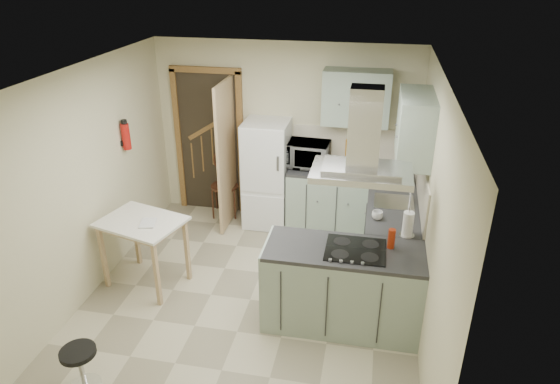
% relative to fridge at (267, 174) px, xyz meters
% --- Properties ---
extents(floor, '(4.20, 4.20, 0.00)m').
position_rel_fridge_xyz_m(floor, '(0.20, -1.80, -0.75)').
color(floor, '#B7AE8E').
rests_on(floor, ground).
extents(ceiling, '(4.20, 4.20, 0.00)m').
position_rel_fridge_xyz_m(ceiling, '(0.20, -1.80, 1.75)').
color(ceiling, silver).
rests_on(ceiling, back_wall).
extents(back_wall, '(3.60, 0.00, 3.60)m').
position_rel_fridge_xyz_m(back_wall, '(0.20, 0.30, 0.50)').
color(back_wall, beige).
rests_on(back_wall, floor).
extents(left_wall, '(0.00, 4.20, 4.20)m').
position_rel_fridge_xyz_m(left_wall, '(-1.60, -1.80, 0.50)').
color(left_wall, beige).
rests_on(left_wall, floor).
extents(right_wall, '(0.00, 4.20, 4.20)m').
position_rel_fridge_xyz_m(right_wall, '(2.00, -1.80, 0.50)').
color(right_wall, beige).
rests_on(right_wall, floor).
extents(doorway, '(1.10, 0.12, 2.10)m').
position_rel_fridge_xyz_m(doorway, '(-0.90, 0.27, 0.30)').
color(doorway, brown).
rests_on(doorway, floor).
extents(fridge, '(0.60, 0.60, 1.50)m').
position_rel_fridge_xyz_m(fridge, '(0.00, 0.00, 0.00)').
color(fridge, white).
rests_on(fridge, floor).
extents(counter_back, '(1.08, 0.60, 0.90)m').
position_rel_fridge_xyz_m(counter_back, '(0.86, 0.00, -0.30)').
color(counter_back, '#9EB2A0').
rests_on(counter_back, floor).
extents(counter_right, '(0.60, 1.95, 0.90)m').
position_rel_fridge_xyz_m(counter_right, '(1.70, -0.68, -0.30)').
color(counter_right, '#9EB2A0').
rests_on(counter_right, floor).
extents(splashback, '(1.68, 0.02, 0.50)m').
position_rel_fridge_xyz_m(splashback, '(1.16, 0.29, 0.40)').
color(splashback, beige).
rests_on(splashback, counter_back).
extents(wall_cabinet_back, '(0.85, 0.35, 0.70)m').
position_rel_fridge_xyz_m(wall_cabinet_back, '(1.15, 0.12, 1.10)').
color(wall_cabinet_back, '#9EB2A0').
rests_on(wall_cabinet_back, back_wall).
extents(wall_cabinet_right, '(0.35, 0.90, 0.70)m').
position_rel_fridge_xyz_m(wall_cabinet_right, '(1.82, -0.95, 1.10)').
color(wall_cabinet_right, '#9EB2A0').
rests_on(wall_cabinet_right, right_wall).
extents(peninsula, '(1.55, 0.65, 0.90)m').
position_rel_fridge_xyz_m(peninsula, '(1.22, -1.98, -0.30)').
color(peninsula, '#9EB2A0').
rests_on(peninsula, floor).
extents(hob, '(0.58, 0.50, 0.01)m').
position_rel_fridge_xyz_m(hob, '(1.32, -1.98, 0.16)').
color(hob, black).
rests_on(hob, peninsula).
extents(extractor_hood, '(0.90, 0.55, 0.10)m').
position_rel_fridge_xyz_m(extractor_hood, '(1.32, -1.98, 0.97)').
color(extractor_hood, silver).
rests_on(extractor_hood, ceiling).
extents(sink, '(0.45, 0.40, 0.01)m').
position_rel_fridge_xyz_m(sink, '(1.70, -0.85, 0.16)').
color(sink, silver).
rests_on(sink, counter_right).
extents(fire_extinguisher, '(0.10, 0.10, 0.32)m').
position_rel_fridge_xyz_m(fire_extinguisher, '(-1.54, -0.90, 0.75)').
color(fire_extinguisher, '#B2140F').
rests_on(fire_extinguisher, left_wall).
extents(drop_leaf_table, '(1.03, 0.87, 0.83)m').
position_rel_fridge_xyz_m(drop_leaf_table, '(-1.05, -1.71, -0.34)').
color(drop_leaf_table, '#DDC588').
rests_on(drop_leaf_table, floor).
extents(bentwood_chair, '(0.46, 0.46, 0.90)m').
position_rel_fridge_xyz_m(bentwood_chair, '(-0.66, 0.13, -0.30)').
color(bentwood_chair, '#50301A').
rests_on(bentwood_chair, floor).
extents(stool, '(0.33, 0.33, 0.42)m').
position_rel_fridge_xyz_m(stool, '(-0.95, -3.28, -0.54)').
color(stool, black).
rests_on(stool, floor).
extents(microwave, '(0.64, 0.45, 0.34)m').
position_rel_fridge_xyz_m(microwave, '(0.53, 0.04, 0.32)').
color(microwave, black).
rests_on(microwave, counter_back).
extents(kettle, '(0.20, 0.20, 0.23)m').
position_rel_fridge_xyz_m(kettle, '(1.15, 0.05, 0.27)').
color(kettle, white).
rests_on(kettle, counter_back).
extents(cereal_box, '(0.18, 0.24, 0.34)m').
position_rel_fridge_xyz_m(cereal_box, '(1.13, 0.17, 0.32)').
color(cereal_box, orange).
rests_on(cereal_box, counter_back).
extents(soap_bottle, '(0.11, 0.11, 0.21)m').
position_rel_fridge_xyz_m(soap_bottle, '(1.88, -0.31, 0.25)').
color(soap_bottle, '#A5A3AF').
rests_on(soap_bottle, counter_right).
extents(paper_towel, '(0.12, 0.12, 0.28)m').
position_rel_fridge_xyz_m(paper_towel, '(1.82, -1.60, 0.29)').
color(paper_towel, white).
rests_on(paper_towel, counter_right).
extents(cup, '(0.13, 0.13, 0.09)m').
position_rel_fridge_xyz_m(cup, '(1.52, -1.30, 0.20)').
color(cup, silver).
rests_on(cup, counter_right).
extents(red_bottle, '(0.09, 0.09, 0.20)m').
position_rel_fridge_xyz_m(red_bottle, '(1.66, -1.87, 0.25)').
color(red_bottle, '#9F280D').
rests_on(red_bottle, peninsula).
extents(book, '(0.21, 0.26, 0.10)m').
position_rel_fridge_xyz_m(book, '(-1.02, -1.78, 0.13)').
color(book, '#9A3345').
rests_on(book, drop_leaf_table).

